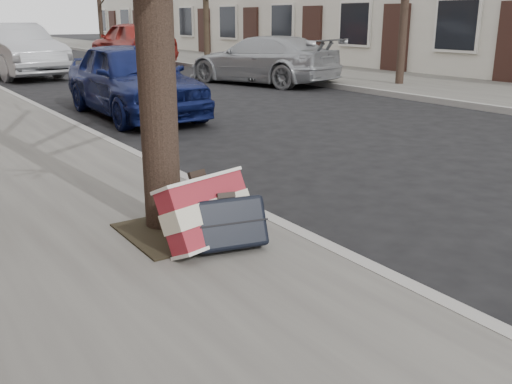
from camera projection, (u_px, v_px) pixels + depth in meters
ground at (475, 239)px, 4.57m from camera, size 120.00×120.00×0.00m
far_sidewalk at (252, 65)px, 20.61m from camera, size 4.00×70.00×0.12m
dirt_patch at (182, 230)px, 4.42m from camera, size 0.85×0.85×0.02m
suitcase_red at (208, 212)px, 4.05m from camera, size 0.75×0.52×0.52m
suitcase_navy at (230, 223)px, 4.01m from camera, size 0.56×0.40×0.40m
car_near_front at (133, 79)px, 10.10m from camera, size 1.68×3.91×1.32m
car_near_mid at (14, 50)px, 16.78m from camera, size 2.26×4.89×1.55m
car_far_front at (262, 60)px, 15.08m from camera, size 2.97×4.64×1.25m
car_far_back at (131, 43)px, 21.24m from camera, size 1.90×4.72×1.61m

